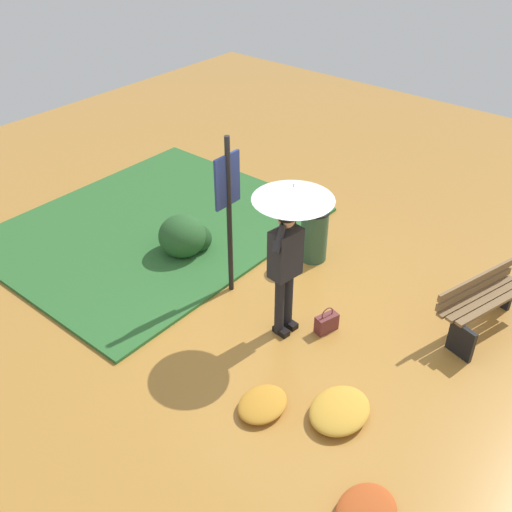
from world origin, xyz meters
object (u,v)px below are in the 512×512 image
Objects in this scene: info_sign_post at (228,199)px; park_bench at (482,302)px; person_with_umbrella at (290,223)px; handbag at (327,323)px; trash_bin at (314,235)px.

info_sign_post is 3.47m from park_bench.
info_sign_post reaches higher than park_bench.
info_sign_post is at bearing 115.58° from park_bench.
person_with_umbrella is 1.42× the size of park_bench.
park_bench is at bearing -50.94° from person_with_umbrella.
handbag is (0.25, -0.46, -1.42)m from person_with_umbrella.
trash_bin is at bearing -18.39° from info_sign_post.
handbag is at bearing -85.38° from info_sign_post.
info_sign_post is 1.76m from trash_bin.
trash_bin is (1.36, -0.45, -1.03)m from info_sign_post.
park_bench is 1.73× the size of trash_bin.
handbag is 0.26× the size of park_bench.
trash_bin is (-0.07, 2.54, 0.02)m from park_bench.
handbag is (0.12, -1.53, -1.32)m from info_sign_post.
handbag is at bearing -61.66° from person_with_umbrella.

